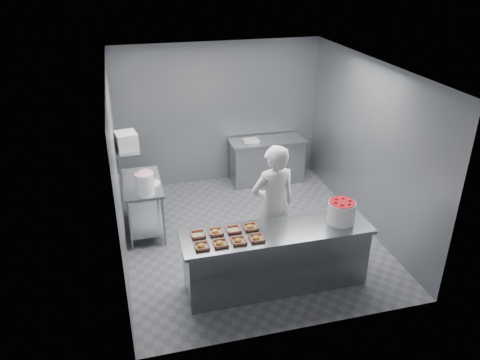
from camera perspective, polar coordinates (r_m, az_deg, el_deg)
The scene contains 24 objects.
floor at distance 7.88m, azimuth 1.14°, elevation -6.67°, with size 4.50×4.50×0.00m, color #4C4C51.
ceiling at distance 6.79m, azimuth 1.35°, elevation 13.64°, with size 4.50×4.50×0.00m, color white.
wall_back at distance 9.27m, azimuth -2.58°, elevation 8.03°, with size 4.00×0.04×2.80m, color slate.
wall_left at distance 6.99m, azimuth -14.75°, elevation 1.00°, with size 0.04×4.50×2.80m, color slate.
wall_right at distance 7.97m, azimuth 15.25°, elevation 4.06°, with size 0.04×4.50×2.80m, color slate.
service_counter at distance 6.56m, azimuth 4.41°, elevation -9.47°, with size 2.60×0.70×0.90m.
prep_table at distance 7.88m, azimuth -11.67°, elevation -2.26°, with size 0.60×1.20×0.90m.
back_counter at distance 9.51m, azimuth 3.29°, elevation 2.38°, with size 1.50×0.60×0.90m.
wall_shelf at distance 7.48m, azimuth -13.61°, elevation 4.07°, with size 0.35×0.90×0.03m, color slate.
tray_0 at distance 5.96m, azimuth -4.70°, elevation -8.03°, with size 0.19×0.18×0.06m.
tray_1 at distance 6.00m, azimuth -2.42°, elevation -7.73°, with size 0.19×0.18×0.06m.
tray_2 at distance 6.04m, azimuth -0.18°, elevation -7.42°, with size 0.19×0.18×0.06m.
tray_3 at distance 6.10m, azimuth 2.02°, elevation -7.10°, with size 0.19×0.18×0.06m.
tray_4 at distance 6.20m, azimuth -5.15°, elevation -6.63°, with size 0.19×0.18×0.04m.
tray_5 at distance 6.23m, azimuth -2.99°, elevation -6.33°, with size 0.19×0.18×0.06m.
tray_6 at distance 6.28m, azimuth -0.81°, elevation -6.06°, with size 0.19×0.18×0.04m.
tray_7 at distance 6.33m, azimuth 1.29°, elevation -5.75°, with size 0.19×0.18×0.06m.
worker at distance 6.82m, azimuth 4.05°, elevation -3.12°, with size 0.69×0.45×1.88m, color silver.
strawberry_tub at distance 6.55m, azimuth 12.26°, elevation -3.74°, with size 0.38×0.38×0.31m.
glaze_bucket at distance 7.27m, azimuth -11.51°, elevation -0.39°, with size 0.30×0.28×0.43m.
bucket_lid at distance 7.65m, azimuth -10.80°, elevation -0.39°, with size 0.29×0.29×0.02m, color white.
rag at distance 7.89m, azimuth -11.50°, elevation 0.36°, with size 0.13×0.11×0.02m, color #CCB28C.
appliance at distance 7.28m, azimuth -13.68°, elevation 4.67°, with size 0.30×0.35×0.26m, color gray.
paper_stack at distance 9.23m, azimuth 1.30°, elevation 4.85°, with size 0.30×0.22×0.05m, color silver.
Camera 1 is at (-1.83, -6.38, 4.25)m, focal length 35.00 mm.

